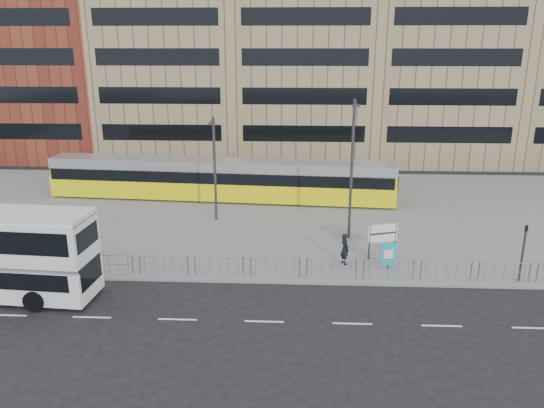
{
  "coord_description": "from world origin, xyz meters",
  "views": [
    {
      "loc": [
        3.39,
        -25.46,
        12.25
      ],
      "look_at": [
        1.88,
        6.0,
        2.54
      ],
      "focal_mm": 35.0,
      "sensor_mm": 36.0,
      "label": 1
    }
  ],
  "objects_px": {
    "pedestrian": "(345,249)",
    "lamp_post_west": "(215,165)",
    "ad_panel": "(388,254)",
    "lamp_post_east": "(352,165)",
    "tram": "(220,180)",
    "traffic_light_east": "(524,246)",
    "station_sign": "(383,235)",
    "traffic_light_west": "(68,231)"
  },
  "relations": [
    {
      "from": "pedestrian",
      "to": "traffic_light_east",
      "type": "height_order",
      "value": "traffic_light_east"
    },
    {
      "from": "station_sign",
      "to": "ad_panel",
      "type": "xyz_separation_m",
      "value": [
        0.09,
        -1.69,
        -0.51
      ]
    },
    {
      "from": "ad_panel",
      "to": "traffic_light_west",
      "type": "height_order",
      "value": "traffic_light_west"
    },
    {
      "from": "station_sign",
      "to": "traffic_light_east",
      "type": "relative_size",
      "value": 0.67
    },
    {
      "from": "tram",
      "to": "lamp_post_west",
      "type": "distance_m",
      "value": 5.59
    },
    {
      "from": "lamp_post_west",
      "to": "lamp_post_east",
      "type": "distance_m",
      "value": 9.63
    },
    {
      "from": "ad_panel",
      "to": "lamp_post_east",
      "type": "height_order",
      "value": "lamp_post_east"
    },
    {
      "from": "traffic_light_east",
      "to": "lamp_post_east",
      "type": "xyz_separation_m",
      "value": [
        -8.39,
        5.95,
        2.8
      ]
    },
    {
      "from": "traffic_light_east",
      "to": "lamp_post_west",
      "type": "distance_m",
      "value": 19.8
    },
    {
      "from": "ad_panel",
      "to": "lamp_post_west",
      "type": "xyz_separation_m",
      "value": [
        -10.73,
        8.13,
        3.05
      ]
    },
    {
      "from": "traffic_light_east",
      "to": "traffic_light_west",
      "type": "bearing_deg",
      "value": -165.59
    },
    {
      "from": "traffic_light_west",
      "to": "lamp_post_east",
      "type": "distance_m",
      "value": 17.03
    },
    {
      "from": "pedestrian",
      "to": "ad_panel",
      "type": "bearing_deg",
      "value": -131.61
    },
    {
      "from": "pedestrian",
      "to": "lamp_post_west",
      "type": "bearing_deg",
      "value": 25.0
    },
    {
      "from": "station_sign",
      "to": "traffic_light_west",
      "type": "relative_size",
      "value": 0.67
    },
    {
      "from": "station_sign",
      "to": "traffic_light_east",
      "type": "xyz_separation_m",
      "value": [
        6.79,
        -2.74,
        0.54
      ]
    },
    {
      "from": "traffic_light_west",
      "to": "traffic_light_east",
      "type": "xyz_separation_m",
      "value": [
        24.48,
        -1.12,
        0.0
      ]
    },
    {
      "from": "traffic_light_west",
      "to": "lamp_post_west",
      "type": "xyz_separation_m",
      "value": [
        7.06,
        8.06,
        2.01
      ]
    },
    {
      "from": "lamp_post_west",
      "to": "tram",
      "type": "bearing_deg",
      "value": 94.57
    },
    {
      "from": "traffic_light_west",
      "to": "lamp_post_east",
      "type": "xyz_separation_m",
      "value": [
        16.09,
        4.83,
        2.8
      ]
    },
    {
      "from": "traffic_light_east",
      "to": "pedestrian",
      "type": "bearing_deg",
      "value": -174.27
    },
    {
      "from": "pedestrian",
      "to": "lamp_post_east",
      "type": "relative_size",
      "value": 0.21
    },
    {
      "from": "traffic_light_east",
      "to": "lamp_post_west",
      "type": "bearing_deg",
      "value": 169.25
    },
    {
      "from": "pedestrian",
      "to": "lamp_post_west",
      "type": "distance_m",
      "value": 11.6
    },
    {
      "from": "lamp_post_west",
      "to": "station_sign",
      "type": "bearing_deg",
      "value": -31.2
    },
    {
      "from": "traffic_light_west",
      "to": "lamp_post_east",
      "type": "bearing_deg",
      "value": 13.02
    },
    {
      "from": "pedestrian",
      "to": "traffic_light_east",
      "type": "bearing_deg",
      "value": -125.03
    },
    {
      "from": "traffic_light_east",
      "to": "ad_panel",
      "type": "bearing_deg",
      "value": -171.91
    },
    {
      "from": "station_sign",
      "to": "lamp_post_east",
      "type": "height_order",
      "value": "lamp_post_east"
    },
    {
      "from": "traffic_light_west",
      "to": "station_sign",
      "type": "bearing_deg",
      "value": 1.53
    },
    {
      "from": "station_sign",
      "to": "lamp_post_east",
      "type": "distance_m",
      "value": 4.91
    },
    {
      "from": "station_sign",
      "to": "ad_panel",
      "type": "relative_size",
      "value": 1.31
    },
    {
      "from": "ad_panel",
      "to": "station_sign",
      "type": "bearing_deg",
      "value": 79.44
    },
    {
      "from": "pedestrian",
      "to": "traffic_light_east",
      "type": "distance_m",
      "value": 9.26
    },
    {
      "from": "ad_panel",
      "to": "lamp_post_east",
      "type": "relative_size",
      "value": 0.18
    },
    {
      "from": "traffic_light_west",
      "to": "lamp_post_west",
      "type": "bearing_deg",
      "value": 45.1
    },
    {
      "from": "tram",
      "to": "lamp_post_east",
      "type": "bearing_deg",
      "value": -36.97
    },
    {
      "from": "ad_panel",
      "to": "traffic_light_west",
      "type": "bearing_deg",
      "value": 166.21
    },
    {
      "from": "ad_panel",
      "to": "traffic_light_east",
      "type": "distance_m",
      "value": 6.86
    },
    {
      "from": "station_sign",
      "to": "lamp_post_east",
      "type": "bearing_deg",
      "value": 98.7
    },
    {
      "from": "station_sign",
      "to": "lamp_post_west",
      "type": "height_order",
      "value": "lamp_post_west"
    },
    {
      "from": "traffic_light_east",
      "to": "lamp_post_west",
      "type": "xyz_separation_m",
      "value": [
        -17.43,
        9.18,
        2.01
      ]
    }
  ]
}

